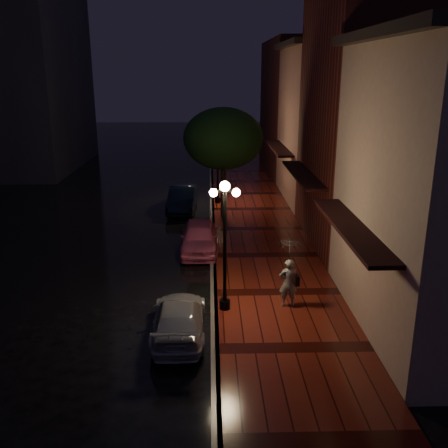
% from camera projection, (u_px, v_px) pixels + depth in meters
% --- Properties ---
extents(ground, '(120.00, 120.00, 0.00)m').
position_uv_depth(ground, '(213.00, 259.00, 21.35)').
color(ground, black).
rests_on(ground, ground).
extents(sidewalk, '(4.50, 60.00, 0.15)m').
position_uv_depth(sidewalk, '(265.00, 256.00, 21.39)').
color(sidewalk, '#49130D').
rests_on(sidewalk, ground).
extents(curb, '(0.25, 60.00, 0.15)m').
position_uv_depth(curb, '(213.00, 257.00, 21.33)').
color(curb, '#595451').
rests_on(curb, ground).
extents(storefront_mid, '(5.00, 8.00, 11.00)m').
position_uv_depth(storefront_mid, '(372.00, 123.00, 21.84)').
color(storefront_mid, '#511914').
rests_on(storefront_mid, ground).
extents(storefront_far, '(5.00, 8.00, 9.00)m').
position_uv_depth(storefront_far, '(328.00, 127.00, 29.78)').
color(storefront_far, '#8C5951').
rests_on(storefront_far, ground).
extents(storefront_extra, '(5.00, 12.00, 10.00)m').
position_uv_depth(storefront_extra, '(300.00, 107.00, 39.19)').
color(storefront_extra, '#511914').
rests_on(storefront_extra, ground).
extents(streetlamp_near, '(0.96, 0.36, 4.31)m').
position_uv_depth(streetlamp_near, '(225.00, 239.00, 15.82)').
color(streetlamp_near, black).
rests_on(streetlamp_near, sidewalk).
extents(streetlamp_far, '(0.96, 0.36, 4.31)m').
position_uv_depth(streetlamp_far, '(218.00, 162.00, 29.20)').
color(streetlamp_far, black).
rests_on(streetlamp_far, sidewalk).
extents(street_tree, '(4.16, 4.16, 5.80)m').
position_uv_depth(street_tree, '(223.00, 141.00, 25.85)').
color(street_tree, black).
rests_on(street_tree, sidewalk).
extents(pink_car, '(1.61, 3.96, 1.35)m').
position_uv_depth(pink_car, '(199.00, 237.00, 21.99)').
color(pink_car, '#C9527A').
rests_on(pink_car, ground).
extents(navy_car, '(1.67, 4.29, 1.39)m').
position_uv_depth(navy_car, '(183.00, 199.00, 28.53)').
color(navy_car, black).
rests_on(navy_car, ground).
extents(silver_car, '(1.61, 3.89, 1.12)m').
position_uv_depth(silver_car, '(179.00, 318.00, 15.00)').
color(silver_car, '#A8A8AF').
rests_on(silver_car, ground).
extents(woman_with_umbrella, '(0.97, 0.99, 2.33)m').
position_uv_depth(woman_with_umbrella, '(289.00, 263.00, 16.29)').
color(woman_with_umbrella, silver).
rests_on(woman_with_umbrella, sidewalk).
extents(parking_meter, '(0.15, 0.12, 1.41)m').
position_uv_depth(parking_meter, '(225.00, 221.00, 23.20)').
color(parking_meter, black).
rests_on(parking_meter, sidewalk).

